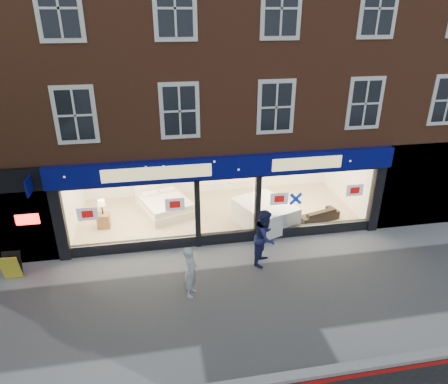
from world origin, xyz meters
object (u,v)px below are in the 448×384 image
object	(u,v)px
mattress_stack	(265,213)
pedestrian_blue	(265,237)
pedestrian_grey	(191,272)
a_board	(11,266)
display_bed	(165,204)
sofa	(317,214)

from	to	relation	value
mattress_stack	pedestrian_blue	bearing A→B (deg)	-105.58
pedestrian_grey	mattress_stack	bearing A→B (deg)	-18.91
mattress_stack	pedestrian_blue	world-z (taller)	pedestrian_blue
pedestrian_blue	a_board	bearing A→B (deg)	118.49
display_bed	pedestrian_blue	size ratio (longest dim) A/B	1.37
a_board	pedestrian_grey	xyz separation A→B (m)	(5.33, -1.77, 0.36)
a_board	mattress_stack	bearing A→B (deg)	15.10
mattress_stack	pedestrian_grey	xyz separation A→B (m)	(-3.17, -3.56, 0.25)
a_board	display_bed	bearing A→B (deg)	38.78
mattress_stack	pedestrian_blue	size ratio (longest dim) A/B	1.40
mattress_stack	a_board	bearing A→B (deg)	-168.11
pedestrian_grey	display_bed	bearing A→B (deg)	28.55
display_bed	sofa	bearing A→B (deg)	-36.64
display_bed	a_board	distance (m)	5.90
display_bed	mattress_stack	world-z (taller)	display_bed
a_board	pedestrian_grey	size ratio (longest dim) A/B	0.54
display_bed	a_board	bearing A→B (deg)	-164.32
mattress_stack	pedestrian_blue	xyz separation A→B (m)	(-0.65, -2.34, 0.41)
mattress_stack	pedestrian_blue	distance (m)	2.47
a_board	sofa	bearing A→B (deg)	12.27
mattress_stack	a_board	world-z (taller)	mattress_stack
display_bed	sofa	world-z (taller)	display_bed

